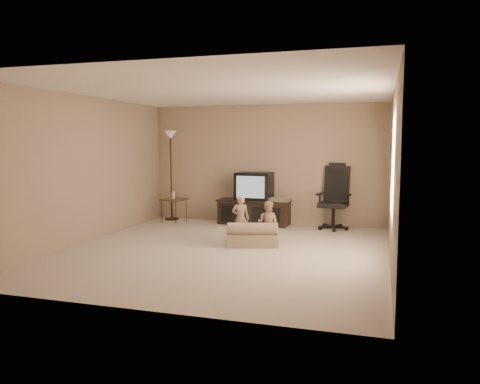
# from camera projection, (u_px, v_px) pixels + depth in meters

# --- Properties ---
(floor) EXTENTS (5.50, 5.50, 0.00)m
(floor) POSITION_uv_depth(u_px,v_px,m) (224.00, 251.00, 7.41)
(floor) COLOR #C5B39D
(floor) RESTS_ON ground
(room_shell) EXTENTS (5.50, 5.50, 5.50)m
(room_shell) POSITION_uv_depth(u_px,v_px,m) (224.00, 155.00, 7.25)
(room_shell) COLOR white
(room_shell) RESTS_ON floor
(tv_stand) EXTENTS (1.55, 0.64, 1.09)m
(tv_stand) POSITION_uv_depth(u_px,v_px,m) (254.00, 203.00, 9.78)
(tv_stand) COLOR black
(tv_stand) RESTS_ON floor
(office_chair) EXTENTS (0.68, 0.72, 1.31)m
(office_chair) POSITION_uv_depth(u_px,v_px,m) (334.00, 205.00, 9.25)
(office_chair) COLOR black
(office_chair) RESTS_ON floor
(side_table) EXTENTS (0.55, 0.55, 0.69)m
(side_table) POSITION_uv_depth(u_px,v_px,m) (174.00, 200.00, 10.01)
(side_table) COLOR brown
(side_table) RESTS_ON floor
(floor_lamp) EXTENTS (0.31, 0.31, 1.97)m
(floor_lamp) POSITION_uv_depth(u_px,v_px,m) (171.00, 155.00, 10.29)
(floor_lamp) COLOR black
(floor_lamp) RESTS_ON floor
(child_sofa) EXTENTS (0.93, 0.68, 0.41)m
(child_sofa) POSITION_uv_depth(u_px,v_px,m) (252.00, 236.00, 7.73)
(child_sofa) COLOR gray
(child_sofa) RESTS_ON floor
(toddler_left) EXTENTS (0.33, 0.26, 0.82)m
(toddler_left) POSITION_uv_depth(u_px,v_px,m) (241.00, 219.00, 8.03)
(toddler_left) COLOR tan
(toddler_left) RESTS_ON floor
(toddler_right) EXTENTS (0.39, 0.26, 0.75)m
(toddler_right) POSITION_uv_depth(u_px,v_px,m) (268.00, 223.00, 7.74)
(toddler_right) COLOR tan
(toddler_right) RESTS_ON floor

